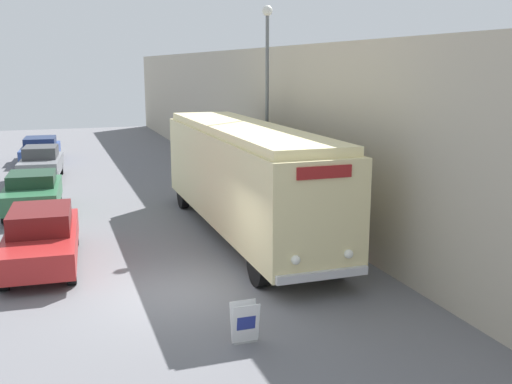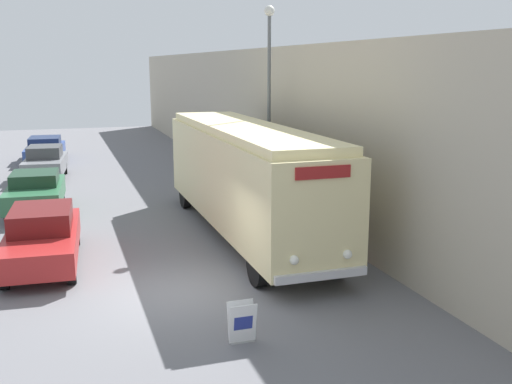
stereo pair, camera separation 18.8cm
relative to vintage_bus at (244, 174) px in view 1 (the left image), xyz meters
name	(u,v)px [view 1 (the left image)]	position (x,y,z in m)	size (l,w,h in m)	color
ground_plane	(176,294)	(-3.08, -4.19, -1.99)	(80.00, 80.00, 0.00)	slate
building_wall_right	(260,123)	(2.58, 5.81, 1.01)	(0.30, 60.00, 6.01)	#B2A893
vintage_bus	(244,174)	(0.00, 0.00, 0.00)	(2.40, 11.64, 3.52)	black
sign_board	(245,323)	(-2.31, -7.14, -1.60)	(0.54, 0.31, 0.82)	gray
streetlamp	(267,85)	(1.63, 2.40, 2.68)	(0.36, 0.36, 7.33)	#595E60
parked_car_near	(42,237)	(-6.08, -0.96, -1.20)	(2.13, 4.88, 1.57)	black
parked_car_mid	(33,192)	(-6.43, 5.37, -1.21)	(2.16, 4.23, 1.49)	black
parked_car_far	(41,163)	(-6.16, 12.21, -1.19)	(2.14, 4.17, 1.57)	black
parked_car_distant	(41,149)	(-6.24, 17.88, -1.29)	(2.24, 4.74, 1.36)	black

